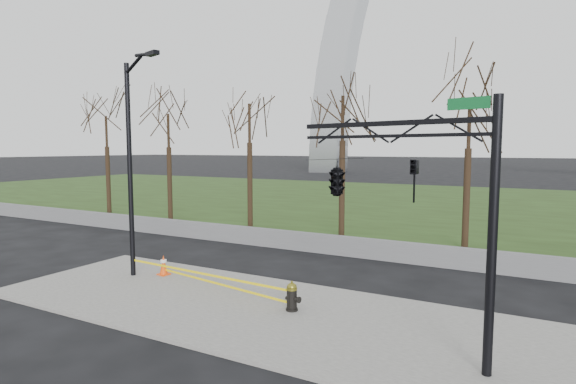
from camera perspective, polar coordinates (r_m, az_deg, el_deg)
The scene contains 10 objects.
ground at distance 14.26m, azimuth -3.59°, elevation -14.67°, with size 500.00×500.00×0.00m, color black.
sidewalk at distance 14.24m, azimuth -3.59°, elevation -14.48°, with size 18.00×6.00×0.10m, color slate.
grass_strip at distance 42.24m, azimuth 18.43°, elevation -1.42°, with size 120.00×40.00×0.06m, color #233613.
guardrail at distance 21.09m, azimuth 8.03°, elevation -6.78°, with size 60.00×0.30×0.90m, color #59595B.
tree_row at distance 23.36m, azimuth 29.19°, elevation 3.38°, with size 60.88×4.00×8.67m.
fire_hydrant at distance 13.91m, azimuth 0.52°, elevation -12.95°, with size 0.56×0.36×0.89m.
traffic_cone at distance 18.24m, azimuth -15.25°, elevation -8.77°, with size 0.45×0.45×0.76m.
street_light at distance 17.80m, azimuth -18.86°, elevation 4.50°, with size 2.32×0.91×8.21m.
traffic_signal_mast at distance 11.69m, azimuth 9.12°, elevation 1.67°, with size 4.96×2.54×6.00m.
caution_tape at distance 15.96m, azimuth -9.62°, elevation -10.59°, with size 7.10×1.09×0.45m.
Camera 1 is at (7.09, -11.35, 4.91)m, focal length 28.53 mm.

